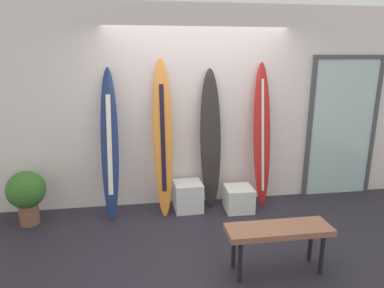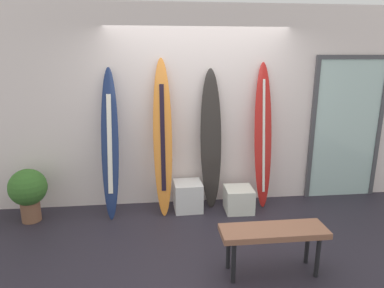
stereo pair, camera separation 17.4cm
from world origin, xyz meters
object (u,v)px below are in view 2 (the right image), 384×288
at_px(surfboard_navy, 110,144).
at_px(surfboard_charcoal, 211,140).
at_px(surfboard_sunset, 163,138).
at_px(potted_plant, 28,190).
at_px(surfboard_crimson, 263,136).
at_px(bench, 273,234).
at_px(display_block_left, 188,196).
at_px(glass_door, 346,126).
at_px(display_block_center, 239,199).

xyz_separation_m(surfboard_navy, surfboard_charcoal, (1.37, 0.12, -0.01)).
distance_m(surfboard_sunset, potted_plant, 1.87).
bearing_deg(surfboard_navy, surfboard_crimson, 2.45).
relative_size(surfboard_crimson, bench, 1.95).
relative_size(potted_plant, bench, 0.68).
bearing_deg(display_block_left, potted_plant, -176.94).
bearing_deg(glass_door, bench, -133.79).
distance_m(surfboard_crimson, display_block_center, 0.95).
bearing_deg(surfboard_sunset, surfboard_crimson, 2.45).
relative_size(surfboard_sunset, surfboard_charcoal, 1.07).
distance_m(surfboard_navy, glass_door, 3.45).
distance_m(surfboard_navy, bench, 2.37).
xyz_separation_m(surfboard_navy, display_block_left, (1.03, 0.00, -0.79)).
bearing_deg(display_block_left, surfboard_sunset, 175.81).
bearing_deg(bench, display_block_left, 114.47).
relative_size(surfboard_crimson, potted_plant, 2.87).
xyz_separation_m(surfboard_sunset, glass_door, (2.74, 0.24, 0.05)).
bearing_deg(display_block_center, potted_plant, 179.88).
bearing_deg(potted_plant, surfboard_sunset, 4.44).
xyz_separation_m(surfboard_charcoal, glass_door, (2.07, 0.15, 0.12)).
bearing_deg(display_block_center, glass_door, 12.58).
relative_size(display_block_left, display_block_center, 1.04).
distance_m(surfboard_crimson, potted_plant, 3.23).
relative_size(surfboard_sunset, surfboard_crimson, 1.03).
bearing_deg(surfboard_navy, bench, -41.36).
relative_size(surfboard_sunset, potted_plant, 2.95).
height_order(surfboard_sunset, glass_door, glass_door).
xyz_separation_m(surfboard_charcoal, surfboard_crimson, (0.74, -0.03, 0.04)).
height_order(surfboard_navy, glass_door, glass_door).
relative_size(display_block_left, glass_door, 0.19).
relative_size(display_block_center, potted_plant, 0.55).
bearing_deg(display_block_left, surfboard_charcoal, 19.09).
bearing_deg(bench, glass_door, 46.21).
xyz_separation_m(surfboard_navy, surfboard_crimson, (2.11, 0.09, 0.03)).
xyz_separation_m(display_block_center, bench, (-0.01, -1.41, 0.25)).
bearing_deg(surfboard_sunset, display_block_center, -7.78).
height_order(display_block_left, glass_door, glass_door).
distance_m(display_block_left, bench, 1.69).
height_order(surfboard_sunset, bench, surfboard_sunset).
distance_m(surfboard_charcoal, potted_plant, 2.50).
distance_m(surfboard_sunset, bench, 1.96).
height_order(surfboard_sunset, potted_plant, surfboard_sunset).
height_order(surfboard_navy, bench, surfboard_navy).
distance_m(surfboard_charcoal, bench, 1.77).
bearing_deg(glass_door, display_block_center, -167.42).
xyz_separation_m(display_block_left, glass_door, (2.41, 0.26, 0.90)).
bearing_deg(surfboard_sunset, glass_door, 4.94).
bearing_deg(potted_plant, glass_door, 4.75).
bearing_deg(glass_door, display_block_left, -173.79).
bearing_deg(surfboard_crimson, display_block_center, -151.18).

